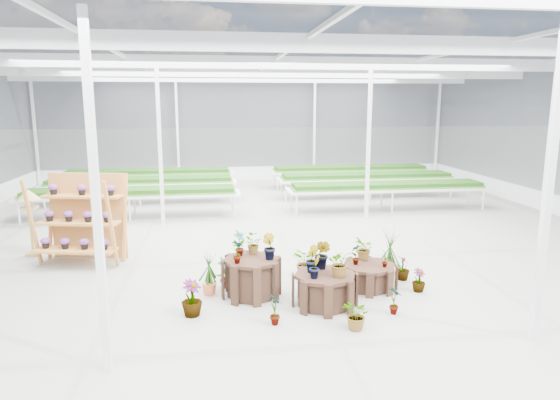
{
  "coord_description": "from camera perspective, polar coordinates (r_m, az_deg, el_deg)",
  "views": [
    {
      "loc": [
        -1.6,
        -10.2,
        3.41
      ],
      "look_at": [
        -0.12,
        0.5,
        1.3
      ],
      "focal_mm": 32.0,
      "sensor_mm": 36.0,
      "label": 1
    }
  ],
  "objects": [
    {
      "name": "greenhouse_shell",
      "position": [
        10.39,
        1.01,
        4.65
      ],
      "size": [
        18.0,
        24.0,
        4.5
      ],
      "primitive_type": null,
      "color": "white",
      "rests_on": "ground"
    },
    {
      "name": "bird_table",
      "position": [
        12.52,
        -26.59,
        -2.33
      ],
      "size": [
        0.48,
        0.48,
        1.53
      ],
      "primitive_type": null,
      "rotation": [
        0.0,
        0.0,
        0.4
      ],
      "color": "#A5924E",
      "rests_on": "ground"
    },
    {
      "name": "plinth_low",
      "position": [
        9.55,
        10.1,
        -8.57
      ],
      "size": [
        1.25,
        1.25,
        0.46
      ],
      "primitive_type": "cylinder",
      "rotation": [
        0.0,
        0.0,
        -0.27
      ],
      "color": "#372116",
      "rests_on": "ground"
    },
    {
      "name": "steel_frame",
      "position": [
        10.39,
        1.01,
        4.65
      ],
      "size": [
        18.0,
        24.0,
        4.5
      ],
      "primitive_type": null,
      "color": "silver",
      "rests_on": "ground"
    },
    {
      "name": "plinth_tall",
      "position": [
        9.0,
        -3.28,
        -8.83
      ],
      "size": [
        1.13,
        1.13,
        0.7
      ],
      "primitive_type": "cylinder",
      "rotation": [
        0.0,
        0.0,
        0.11
      ],
      "color": "#372116",
      "rests_on": "ground"
    },
    {
      "name": "ground_plane",
      "position": [
        10.87,
        0.97,
        -7.22
      ],
      "size": [
        24.0,
        24.0,
        0.0
      ],
      "primitive_type": "plane",
      "color": "gray",
      "rests_on": "ground"
    },
    {
      "name": "nursery_plants",
      "position": [
        9.1,
        3.41,
        -7.57
      ],
      "size": [
        4.48,
        3.06,
        1.22
      ],
      "color": "#193F0F",
      "rests_on": "ground"
    },
    {
      "name": "plinth_mid",
      "position": [
        8.64,
        5.14,
        -10.18
      ],
      "size": [
        1.2,
        1.2,
        0.57
      ],
      "primitive_type": "cylinder",
      "rotation": [
        0.0,
        0.0,
        -0.12
      ],
      "color": "#372116",
      "rests_on": "ground"
    },
    {
      "name": "nursery_benches",
      "position": [
        17.72,
        -2.61,
        1.33
      ],
      "size": [
        16.0,
        7.0,
        0.84
      ],
      "primitive_type": null,
      "color": "silver",
      "rests_on": "ground"
    },
    {
      "name": "shelf_rack",
      "position": [
        11.47,
        -21.92,
        -2.11
      ],
      "size": [
        1.97,
        1.33,
        1.91
      ],
      "primitive_type": null,
      "rotation": [
        0.0,
        0.0,
        -0.22
      ],
      "color": "#B67434",
      "rests_on": "ground"
    }
  ]
}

